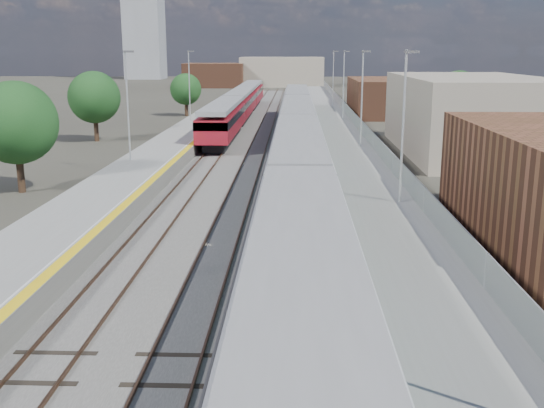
{
  "coord_description": "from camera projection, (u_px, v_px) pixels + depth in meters",
  "views": [
    {
      "loc": [
        1.28,
        -9.51,
        8.46
      ],
      "look_at": [
        0.34,
        16.42,
        2.2
      ],
      "focal_mm": 42.0,
      "sensor_mm": 36.0,
      "label": 1
    }
  ],
  "objects": [
    {
      "name": "ground",
      "position": [
        281.0,
        143.0,
        59.84
      ],
      "size": [
        320.0,
        320.0,
        0.0
      ],
      "primitive_type": "plane",
      "color": "#47443A",
      "rests_on": "ground"
    },
    {
      "name": "ballast_bed",
      "position": [
        259.0,
        139.0,
        62.34
      ],
      "size": [
        10.5,
        155.0,
        0.06
      ],
      "primitive_type": "cube",
      "color": "#565451",
      "rests_on": "ground"
    },
    {
      "name": "tracks",
      "position": [
        266.0,
        136.0,
        63.93
      ],
      "size": [
        8.96,
        160.0,
        0.17
      ],
      "color": "#4C3323",
      "rests_on": "ground"
    },
    {
      "name": "platform_right",
      "position": [
        336.0,
        134.0,
        61.95
      ],
      "size": [
        4.7,
        155.0,
        8.52
      ],
      "color": "slate",
      "rests_on": "ground"
    },
    {
      "name": "platform_left",
      "position": [
        190.0,
        134.0,
        62.45
      ],
      "size": [
        4.3,
        155.0,
        8.52
      ],
      "color": "slate",
      "rests_on": "ground"
    },
    {
      "name": "buildings",
      "position": [
        210.0,
        41.0,
        144.04
      ],
      "size": [
        72.0,
        185.5,
        40.0
      ],
      "color": "brown",
      "rests_on": "ground"
    },
    {
      "name": "green_train",
      "position": [
        298.0,
        138.0,
        46.01
      ],
      "size": [
        3.04,
        84.42,
        3.34
      ],
      "color": "black",
      "rests_on": "ground"
    },
    {
      "name": "red_train",
      "position": [
        241.0,
        103.0,
        78.91
      ],
      "size": [
        2.83,
        57.5,
        3.58
      ],
      "color": "black",
      "rests_on": "ground"
    },
    {
      "name": "tree_a",
      "position": [
        16.0,
        123.0,
        38.07
      ],
      "size": [
        4.99,
        4.99,
        6.77
      ],
      "color": "#382619",
      "rests_on": "ground"
    },
    {
      "name": "tree_b",
      "position": [
        94.0,
        97.0,
        60.13
      ],
      "size": [
        4.9,
        4.9,
        6.64
      ],
      "color": "#382619",
      "rests_on": "ground"
    },
    {
      "name": "tree_c",
      "position": [
        186.0,
        89.0,
        84.02
      ],
      "size": [
        4.13,
        4.13,
        5.6
      ],
      "color": "#382619",
      "rests_on": "ground"
    },
    {
      "name": "tree_d",
      "position": [
        459.0,
        91.0,
        73.06
      ],
      "size": [
        4.65,
        4.65,
        6.31
      ],
      "color": "#382619",
      "rests_on": "ground"
    }
  ]
}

